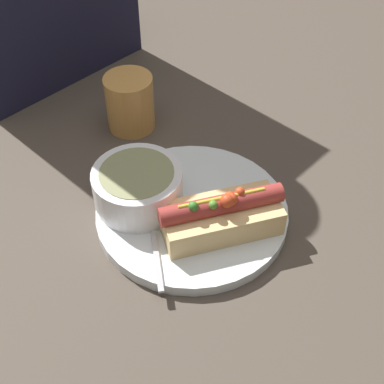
{
  "coord_description": "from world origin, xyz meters",
  "views": [
    {
      "loc": [
        -0.34,
        -0.33,
        0.53
      ],
      "look_at": [
        0.0,
        0.0,
        0.05
      ],
      "focal_mm": 50.0,
      "sensor_mm": 36.0,
      "label": 1
    }
  ],
  "objects_px": {
    "soup_bowl": "(138,185)",
    "hot_dog": "(219,217)",
    "drinking_glass": "(130,103)",
    "spoon": "(152,224)"
  },
  "relations": [
    {
      "from": "soup_bowl",
      "to": "hot_dog",
      "type": "bearing_deg",
      "value": -72.75
    },
    {
      "from": "hot_dog",
      "to": "drinking_glass",
      "type": "xyz_separation_m",
      "value": [
        0.08,
        0.25,
        0.0
      ]
    },
    {
      "from": "drinking_glass",
      "to": "hot_dog",
      "type": "bearing_deg",
      "value": -107.53
    },
    {
      "from": "drinking_glass",
      "to": "soup_bowl",
      "type": "bearing_deg",
      "value": -128.45
    },
    {
      "from": "soup_bowl",
      "to": "drinking_glass",
      "type": "xyz_separation_m",
      "value": [
        0.11,
        0.14,
        -0.0
      ]
    },
    {
      "from": "spoon",
      "to": "drinking_glass",
      "type": "bearing_deg",
      "value": 2.46
    },
    {
      "from": "hot_dog",
      "to": "spoon",
      "type": "distance_m",
      "value": 0.09
    },
    {
      "from": "soup_bowl",
      "to": "spoon",
      "type": "xyz_separation_m",
      "value": [
        -0.02,
        -0.04,
        -0.03
      ]
    },
    {
      "from": "soup_bowl",
      "to": "drinking_glass",
      "type": "bearing_deg",
      "value": 51.55
    },
    {
      "from": "hot_dog",
      "to": "spoon",
      "type": "height_order",
      "value": "hot_dog"
    }
  ]
}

